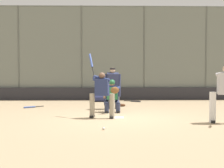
{
  "coord_description": "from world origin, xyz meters",
  "views": [
    {
      "loc": [
        0.37,
        10.05,
        1.56
      ],
      "look_at": [
        0.15,
        -1.0,
        1.05
      ],
      "focal_mm": 50.0,
      "sensor_mm": 36.0,
      "label": 1
    }
  ],
  "objects": [
    {
      "name": "bleachers_beyond",
      "position": [
        -1.12,
        -8.24,
        0.38
      ],
      "size": [
        11.31,
        1.95,
        1.16
      ],
      "color": "slate",
      "rests_on": "ground_plane"
    },
    {
      "name": "spare_bat_by_padding",
      "position": [
        3.42,
        -2.7,
        0.03
      ],
      "size": [
        0.72,
        0.54,
        0.07
      ],
      "rotation": [
        0.0,
        0.0,
        0.62
      ],
      "color": "black",
      "rests_on": "ground_plane"
    },
    {
      "name": "fielding_glove_on_dirt",
      "position": [
        -0.31,
        -3.09,
        0.06
      ],
      "size": [
        0.31,
        0.24,
        0.11
      ],
      "color": "#56331E",
      "rests_on": "ground_plane"
    },
    {
      "name": "spare_bat_near_backstop",
      "position": [
        -1.02,
        -4.96,
        0.03
      ],
      "size": [
        0.8,
        0.43,
        0.07
      ],
      "rotation": [
        0.0,
        0.0,
        2.69
      ],
      "color": "black",
      "rests_on": "ground_plane"
    },
    {
      "name": "baseball_loose",
      "position": [
        0.43,
        2.04,
        0.04
      ],
      "size": [
        0.07,
        0.07,
        0.07
      ],
      "primitive_type": "sphere",
      "color": "white",
      "rests_on": "ground_plane"
    },
    {
      "name": "equipment_bag_dugout_side",
      "position": [
        0.48,
        -5.05,
        0.17
      ],
      "size": [
        1.18,
        0.34,
        0.34
      ],
      "color": "navy",
      "rests_on": "ground_plane"
    },
    {
      "name": "batter_at_plate",
      "position": [
        0.5,
        0.06,
        0.8
      ],
      "size": [
        0.87,
        0.82,
        2.1
      ],
      "rotation": [
        0.0,
        0.0,
        -0.24
      ],
      "color": "gray",
      "rests_on": "ground_plane"
    },
    {
      "name": "ground_plane",
      "position": [
        0.0,
        0.0,
        0.0
      ],
      "size": [
        160.0,
        160.0,
        0.0
      ],
      "primitive_type": "plane",
      "color": "tan"
    },
    {
      "name": "home_plate_marker",
      "position": [
        0.0,
        0.0,
        0.01
      ],
      "size": [
        0.43,
        0.43,
        0.01
      ],
      "primitive_type": "cube",
      "color": "white",
      "rests_on": "ground_plane"
    },
    {
      "name": "catcher_behind_plate",
      "position": [
        0.14,
        -1.28,
        0.62
      ],
      "size": [
        0.64,
        0.75,
        1.2
      ],
      "rotation": [
        0.0,
        0.0,
        0.05
      ],
      "color": "#2D334C",
      "rests_on": "ground_plane"
    },
    {
      "name": "backstop_fence",
      "position": [
        0.0,
        -6.09,
        2.51
      ],
      "size": [
        16.23,
        0.08,
        4.84
      ],
      "color": "#515651",
      "rests_on": "ground_plane"
    },
    {
      "name": "padding_wall",
      "position": [
        0.0,
        -5.99,
        0.32
      ],
      "size": [
        15.83,
        0.18,
        0.63
      ],
      "primitive_type": "cube",
      "color": "#28282D",
      "rests_on": "ground_plane"
    },
    {
      "name": "umpire_home",
      "position": [
        0.1,
        -2.26,
        0.88
      ],
      "size": [
        0.66,
        0.44,
        1.64
      ],
      "rotation": [
        0.0,
        0.0,
        0.1
      ],
      "color": "#4C4C51",
      "rests_on": "ground_plane"
    }
  ]
}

